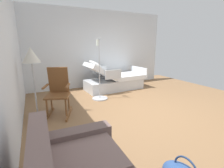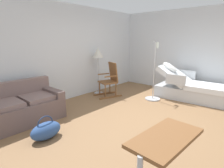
# 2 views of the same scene
# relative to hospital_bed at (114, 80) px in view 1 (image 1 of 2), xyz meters

# --- Properties ---
(ground_plane) EXTENTS (7.04, 7.04, 0.00)m
(ground_plane) POSITION_rel_hospital_bed_xyz_m (-2.10, 0.26, -0.31)
(ground_plane) COLOR olive
(back_wall) EXTENTS (5.83, 0.10, 2.70)m
(back_wall) POSITION_rel_hospital_bed_xyz_m (-2.10, 2.82, 1.04)
(back_wall) COLOR silver
(back_wall) RESTS_ON ground
(side_wall) EXTENTS (0.10, 5.23, 2.70)m
(side_wall) POSITION_rel_hospital_bed_xyz_m (0.76, 0.26, 1.04)
(side_wall) COLOR silver
(side_wall) RESTS_ON ground
(hospital_bed) EXTENTS (1.09, 2.11, 1.08)m
(hospital_bed) POSITION_rel_hospital_bed_xyz_m (0.00, 0.00, 0.00)
(hospital_bed) COLOR silver
(hospital_bed) RESTS_ON ground
(rocking_chair) EXTENTS (0.88, 0.70, 1.05)m
(rocking_chair) POSITION_rel_hospital_bed_xyz_m (-1.33, 2.04, 0.20)
(rocking_chair) COLOR brown
(rocking_chair) RESTS_ON ground
(floor_lamp) EXTENTS (0.34, 0.34, 1.48)m
(floor_lamp) POSITION_rel_hospital_bed_xyz_m (-1.37, 2.49, 0.92)
(floor_lamp) COLOR #B2B5BA
(floor_lamp) RESTS_ON ground
(iv_pole) EXTENTS (0.44, 0.44, 1.69)m
(iv_pole) POSITION_rel_hospital_bed_xyz_m (-0.76, 0.84, -0.06)
(iv_pole) COLOR #B2B5BA
(iv_pole) RESTS_ON ground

